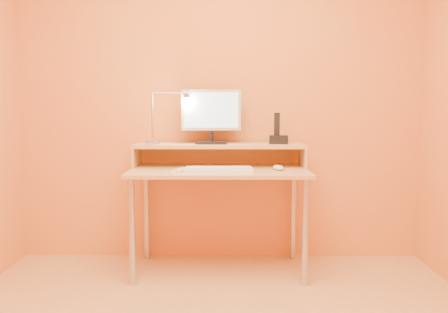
{
  "coord_description": "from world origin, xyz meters",
  "views": [
    {
      "loc": [
        0.06,
        -1.79,
        1.13
      ],
      "look_at": [
        0.03,
        1.13,
        0.81
      ],
      "focal_mm": 35.27,
      "sensor_mm": 36.0,
      "label": 1
    }
  ],
  "objects_px": {
    "mouse": "(278,168)",
    "remote_control": "(180,171)",
    "keyboard": "(219,170)",
    "lamp_base": "(153,142)",
    "monitor_panel": "(211,110)",
    "phone_dock": "(279,140)"
  },
  "relations": [
    {
      "from": "mouse",
      "to": "lamp_base",
      "type": "bearing_deg",
      "value": 146.54
    },
    {
      "from": "mouse",
      "to": "remote_control",
      "type": "relative_size",
      "value": 0.59
    },
    {
      "from": "phone_dock",
      "to": "keyboard",
      "type": "height_order",
      "value": "phone_dock"
    },
    {
      "from": "remote_control",
      "to": "mouse",
      "type": "bearing_deg",
      "value": 29.7
    },
    {
      "from": "keyboard",
      "to": "remote_control",
      "type": "height_order",
      "value": "keyboard"
    },
    {
      "from": "phone_dock",
      "to": "mouse",
      "type": "relative_size",
      "value": 1.26
    },
    {
      "from": "lamp_base",
      "to": "mouse",
      "type": "distance_m",
      "value": 0.9
    },
    {
      "from": "phone_dock",
      "to": "keyboard",
      "type": "xyz_separation_m",
      "value": [
        -0.42,
        -0.29,
        -0.18
      ]
    },
    {
      "from": "phone_dock",
      "to": "keyboard",
      "type": "relative_size",
      "value": 0.29
    },
    {
      "from": "remote_control",
      "to": "monitor_panel",
      "type": "bearing_deg",
      "value": 80.35
    },
    {
      "from": "phone_dock",
      "to": "monitor_panel",
      "type": "bearing_deg",
      "value": -172.14
    },
    {
      "from": "keyboard",
      "to": "mouse",
      "type": "bearing_deg",
      "value": 10.73
    },
    {
      "from": "monitor_panel",
      "to": "remote_control",
      "type": "bearing_deg",
      "value": -124.85
    },
    {
      "from": "keyboard",
      "to": "phone_dock",
      "type": "bearing_deg",
      "value": 33.62
    },
    {
      "from": "mouse",
      "to": "monitor_panel",
      "type": "bearing_deg",
      "value": 132.39
    },
    {
      "from": "lamp_base",
      "to": "keyboard",
      "type": "xyz_separation_m",
      "value": [
        0.47,
        -0.26,
        -0.16
      ]
    },
    {
      "from": "keyboard",
      "to": "lamp_base",
      "type": "bearing_deg",
      "value": 149.45
    },
    {
      "from": "keyboard",
      "to": "mouse",
      "type": "relative_size",
      "value": 4.3
    },
    {
      "from": "lamp_base",
      "to": "phone_dock",
      "type": "height_order",
      "value": "phone_dock"
    },
    {
      "from": "mouse",
      "to": "remote_control",
      "type": "distance_m",
      "value": 0.65
    },
    {
      "from": "mouse",
      "to": "keyboard",
      "type": "bearing_deg",
      "value": 170.3
    },
    {
      "from": "keyboard",
      "to": "mouse",
      "type": "xyz_separation_m",
      "value": [
        0.39,
        0.08,
        0.01
      ]
    }
  ]
}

